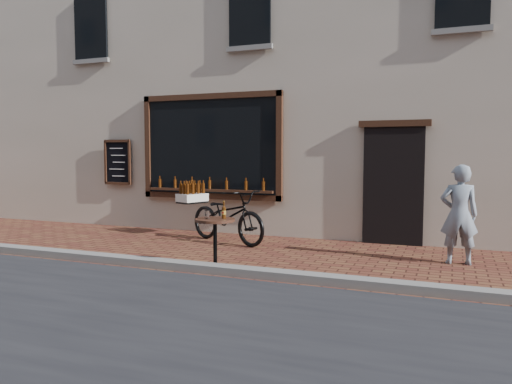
% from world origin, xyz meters
% --- Properties ---
extents(ground, '(90.00, 90.00, 0.00)m').
position_xyz_m(ground, '(0.00, 0.00, 0.00)').
color(ground, '#54251B').
rests_on(ground, ground).
extents(kerb, '(90.00, 0.25, 0.12)m').
position_xyz_m(kerb, '(0.00, 0.20, 0.06)').
color(kerb, slate).
rests_on(kerb, ground).
extents(shop_building, '(28.00, 6.20, 10.00)m').
position_xyz_m(shop_building, '(0.00, 6.50, 5.00)').
color(shop_building, beige).
rests_on(shop_building, ground).
extents(cargo_bicycle, '(2.31, 1.43, 1.09)m').
position_xyz_m(cargo_bicycle, '(-1.09, 2.49, 0.52)').
color(cargo_bicycle, black).
rests_on(cargo_bicycle, ground).
extents(bistro_table, '(0.59, 0.59, 1.01)m').
position_xyz_m(bistro_table, '(-0.30, 0.43, 0.54)').
color(bistro_table, black).
rests_on(bistro_table, ground).
extents(pedestrian, '(0.62, 0.46, 1.54)m').
position_xyz_m(pedestrian, '(3.04, 2.13, 0.77)').
color(pedestrian, gray).
rests_on(pedestrian, ground).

